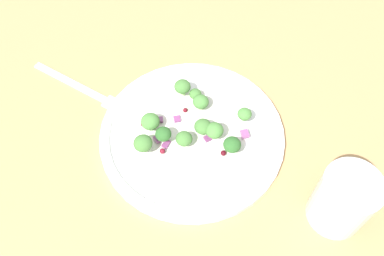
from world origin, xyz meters
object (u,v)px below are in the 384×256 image
Objects in this scene: broccoli_floret_0 at (195,94)px; fork at (84,89)px; broccoli_floret_2 at (150,122)px; plate at (192,134)px; broccoli_floret_1 at (184,139)px; water_glass at (343,200)px.

broccoli_floret_0 is 0.11× the size of fork.
plate is at bearing -168.00° from broccoli_floret_2.
broccoli_floret_2 is at bearing -10.43° from broccoli_floret_1.
broccoli_floret_2 is (6.16, 1.31, 2.35)cm from plate.
broccoli_floret_0 is at bearing -25.47° from water_glass.
broccoli_floret_1 is 23.31cm from water_glass.
fork is (13.97, -4.23, -2.96)cm from broccoli_floret_2.
broccoli_floret_2 is at bearing 58.92° from broccoli_floret_0.
plate is 6.69cm from broccoli_floret_0.
broccoli_floret_1 is 5.83cm from broccoli_floret_2.
plate is at bearing -13.18° from water_glass.
broccoli_floret_1 reaches higher than broccoli_floret_0.
water_glass is (-42.77, 8.22, 4.45)cm from fork.
broccoli_floret_2 is 29.11cm from water_glass.
broccoli_floret_1 is 0.27× the size of water_glass.
plate is 20.35cm from fork.
broccoli_floret_2 is (5.73, -1.06, 0.21)cm from broccoli_floret_1.
plate is 3.01× the size of water_glass.
plate reaches higher than fork.
broccoli_floret_2 reaches higher than broccoli_floret_1.
broccoli_floret_1 is 0.13× the size of fork.
broccoli_floret_0 is at bearing -75.63° from plate.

